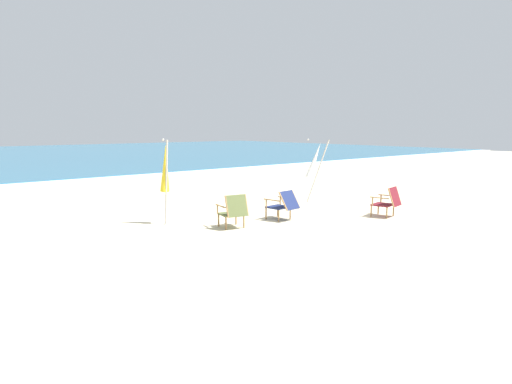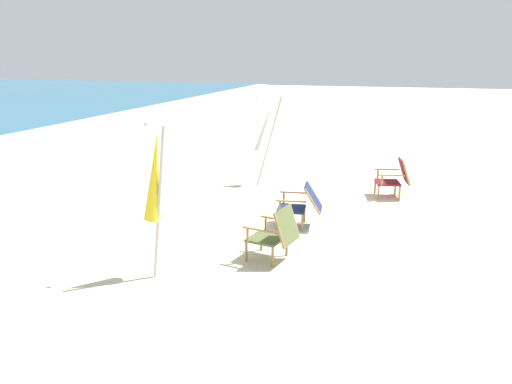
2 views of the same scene
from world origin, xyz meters
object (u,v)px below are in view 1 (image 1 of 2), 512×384
(beach_chair_front_right, at_px, (388,201))
(umbrella_furled_yellow, at_px, (165,169))
(umbrella_furled_white, at_px, (315,161))
(beach_chair_back_left, at_px, (283,204))
(beach_chair_front_left, at_px, (234,210))

(beach_chair_front_right, height_order, umbrella_furled_yellow, umbrella_furled_yellow)
(beach_chair_front_right, relative_size, umbrella_furled_white, 0.40)
(beach_chair_back_left, relative_size, beach_chair_front_left, 1.02)
(beach_chair_front_right, distance_m, umbrella_furled_white, 3.06)
(beach_chair_back_left, bearing_deg, beach_chair_front_left, 177.93)
(beach_chair_back_left, bearing_deg, beach_chair_front_right, -32.28)
(beach_chair_back_left, relative_size, umbrella_furled_white, 0.41)
(beach_chair_back_left, distance_m, umbrella_furled_yellow, 3.11)
(beach_chair_front_left, bearing_deg, umbrella_furled_white, 17.43)
(beach_chair_front_right, height_order, umbrella_furled_white, umbrella_furled_white)
(beach_chair_front_left, distance_m, umbrella_furled_white, 4.55)
(beach_chair_front_left, relative_size, umbrella_furled_white, 0.40)
(beach_chair_back_left, relative_size, beach_chair_front_right, 1.02)
(beach_chair_front_right, height_order, beach_chair_front_left, beach_chair_front_left)
(beach_chair_back_left, distance_m, umbrella_furled_white, 3.16)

